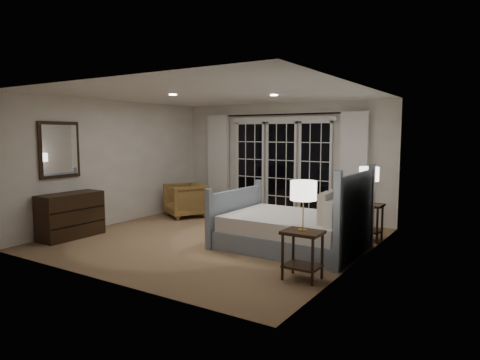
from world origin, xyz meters
The scene contains 20 objects.
floor centered at (0.00, 0.00, 0.00)m, with size 5.00×5.00×0.00m, color #896A4A.
ceiling centered at (0.00, 0.00, 2.50)m, with size 5.00×5.00×0.00m, color silver.
wall_left centered at (-2.50, 0.00, 1.25)m, with size 0.02×5.00×2.50m, color white.
wall_right centered at (2.50, 0.00, 1.25)m, with size 0.02×5.00×2.50m, color white.
wall_back centered at (0.00, 2.50, 1.25)m, with size 5.00×0.02×2.50m, color white.
wall_front centered at (0.00, -2.50, 1.25)m, with size 5.00×0.02×2.50m, color white.
french_doors centered at (0.00, 2.46, 1.09)m, with size 2.50×0.04×2.20m.
curtain_rod centered at (0.00, 2.40, 2.25)m, with size 0.03×0.03×3.50m, color black.
curtain_left centered at (-1.65, 2.38, 1.15)m, with size 0.55×0.10×2.25m, color white.
curtain_right centered at (1.65, 2.38, 1.15)m, with size 0.55×0.10×2.25m, color white.
downlight_a centered at (0.80, 0.60, 2.49)m, with size 0.12×0.12×0.01m, color white.
downlight_b centered at (-0.60, -0.40, 2.49)m, with size 0.12×0.12×0.01m, color white.
bed centered at (1.42, 0.17, 0.32)m, with size 2.17×1.56×1.26m.
nightstand_left centered at (2.14, -1.12, 0.41)m, with size 0.48×0.38×0.63m.
nightstand_right centered at (2.26, 1.31, 0.42)m, with size 0.49×0.39×0.64m.
lamp_left centered at (2.14, -1.12, 1.13)m, with size 0.33×0.33×0.63m.
lamp_right centered at (2.26, 1.31, 1.15)m, with size 0.33×0.33×0.63m.
armchair centered at (-1.75, 1.27, 0.37)m, with size 0.79×0.81×0.74m, color brown.
dresser centered at (-2.23, -1.31, 0.40)m, with size 0.48×1.12×0.79m.
mirror centered at (-2.47, -1.31, 1.55)m, with size 0.05×0.85×1.00m.
Camera 1 is at (4.31, -5.95, 1.84)m, focal length 32.00 mm.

